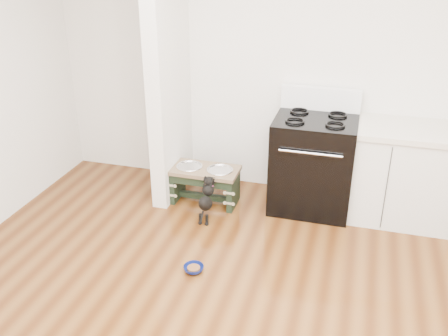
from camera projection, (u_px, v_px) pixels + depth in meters
room_shell at (228, 123)px, 2.49m from camera, size 5.00×5.00×5.00m
partition_wall at (168, 64)px, 4.72m from camera, size 0.15×0.80×2.70m
oven_range at (313, 162)px, 4.79m from camera, size 0.76×0.69×1.14m
cabinet_run at (420, 176)px, 4.58m from camera, size 1.24×0.64×0.91m
dog_feeder at (205, 178)px, 4.95m from camera, size 0.68×0.36×0.39m
puppy at (207, 198)px, 4.67m from camera, size 0.12×0.35×0.41m
floor_bowl at (194, 269)px, 4.02m from camera, size 0.21×0.21×0.05m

